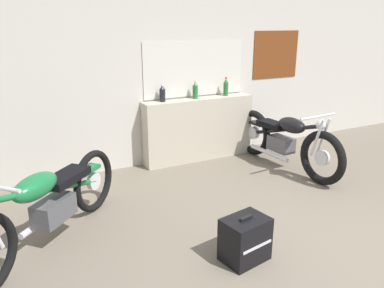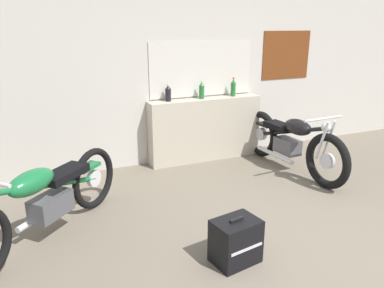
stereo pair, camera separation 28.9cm
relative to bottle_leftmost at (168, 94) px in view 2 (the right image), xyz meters
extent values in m
plane|color=#706656|center=(0.62, -3.04, -1.09)|extent=(24.00, 24.00, 0.00)
cube|color=beige|center=(0.62, 0.14, 0.31)|extent=(10.00, 0.06, 2.80)
cube|color=silver|center=(0.59, 0.11, 0.32)|extent=(1.62, 0.01, 0.77)
cube|color=beige|center=(0.59, 0.10, 0.32)|extent=(1.68, 0.01, 0.83)
cube|color=brown|center=(2.13, 0.11, 0.47)|extent=(0.92, 0.01, 0.78)
cube|color=#B7AD99|center=(0.59, -0.04, -0.60)|extent=(1.80, 0.28, 0.97)
cylinder|color=black|center=(0.00, 0.00, -0.02)|extent=(0.09, 0.09, 0.18)
cone|color=black|center=(0.00, 0.00, 0.10)|extent=(0.07, 0.07, 0.05)
cylinder|color=silver|center=(0.00, 0.00, 0.13)|extent=(0.03, 0.03, 0.02)
cylinder|color=#23662D|center=(0.53, -0.01, -0.01)|extent=(0.08, 0.08, 0.20)
cone|color=#23662D|center=(0.53, -0.01, 0.11)|extent=(0.07, 0.07, 0.06)
cylinder|color=silver|center=(0.53, -0.01, 0.15)|extent=(0.03, 0.03, 0.02)
cylinder|color=#23662D|center=(1.07, -0.02, -0.01)|extent=(0.08, 0.08, 0.21)
cone|color=#23662D|center=(1.07, -0.02, 0.13)|extent=(0.06, 0.06, 0.06)
cylinder|color=red|center=(1.07, -0.02, 0.17)|extent=(0.03, 0.03, 0.02)
torus|color=black|center=(1.58, -1.66, -0.72)|extent=(0.15, 0.74, 0.73)
cylinder|color=silver|center=(1.58, -1.66, -0.72)|extent=(0.09, 0.21, 0.20)
torus|color=black|center=(1.49, -0.26, -0.72)|extent=(0.15, 0.74, 0.73)
cylinder|color=silver|center=(1.49, -0.26, -0.72)|extent=(0.09, 0.21, 0.20)
cube|color=#4C4C51|center=(1.53, -0.89, -0.74)|extent=(0.24, 0.41, 0.22)
cylinder|color=black|center=(1.53, -0.89, -0.52)|extent=(0.14, 1.28, 0.45)
ellipsoid|color=black|center=(1.54, -1.07, -0.41)|extent=(0.27, 0.49, 0.22)
cube|color=black|center=(1.51, -0.68, -0.49)|extent=(0.27, 0.49, 0.08)
cube|color=black|center=(1.49, -0.34, -0.55)|extent=(0.16, 0.29, 0.04)
cylinder|color=silver|center=(1.63, -1.58, -0.45)|extent=(0.05, 0.17, 0.53)
cylinder|color=silver|center=(1.51, -1.59, -0.45)|extent=(0.05, 0.17, 0.53)
cylinder|color=silver|center=(1.57, -1.52, -0.19)|extent=(0.64, 0.07, 0.03)
sphere|color=silver|center=(1.57, -1.58, -0.29)|extent=(0.13, 0.13, 0.13)
cylinder|color=silver|center=(1.38, -0.80, -0.88)|extent=(0.11, 0.77, 0.06)
torus|color=black|center=(-1.29, -1.01, -0.73)|extent=(0.56, 0.55, 0.71)
cylinder|color=silver|center=(-1.29, -1.01, -0.73)|extent=(0.18, 0.18, 0.20)
cube|color=#4C4C51|center=(-1.79, -1.49, -0.75)|extent=(0.46, 0.46, 0.22)
cylinder|color=#196B38|center=(-1.79, -1.49, -0.53)|extent=(1.05, 1.02, 0.46)
ellipsoid|color=#196B38|center=(-1.93, -1.63, -0.42)|extent=(0.54, 0.54, 0.22)
cube|color=black|center=(-1.62, -1.33, -0.50)|extent=(0.54, 0.54, 0.08)
cube|color=#196B38|center=(-1.36, -1.07, -0.56)|extent=(0.32, 0.32, 0.04)
cylinder|color=silver|center=(-1.81, -1.32, -0.89)|extent=(0.65, 0.64, 0.06)
cube|color=black|center=(-0.31, -2.60, -0.88)|extent=(0.45, 0.36, 0.41)
cube|color=silver|center=(-0.29, -2.75, -0.88)|extent=(0.34, 0.07, 0.02)
cube|color=black|center=(-0.31, -2.60, -0.66)|extent=(0.14, 0.05, 0.02)
camera|label=1|loc=(-2.09, -5.00, 0.98)|focal=35.00mm
camera|label=2|loc=(-1.82, -5.13, 0.98)|focal=35.00mm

